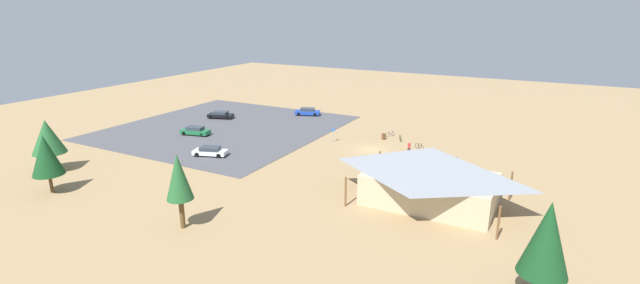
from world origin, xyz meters
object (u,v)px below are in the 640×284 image
car_green_inner_stall (195,131)px  bicycle_black_by_bin (419,146)px  bicycle_teal_near_sign (448,168)px  car_blue_mid_lot (308,112)px  bicycle_black_near_porch (377,167)px  bicycle_blue_mid_cluster (437,163)px  bicycle_green_yard_right (400,139)px  pine_far_east (547,239)px  bicycle_yellow_yard_front (457,160)px  bike_pavilion (431,173)px  pine_west (47,137)px  lot_sign (333,133)px  pine_midwest (179,177)px  visitor_crossing_yard (386,157)px  car_black_end_stall (221,115)px  bicycle_white_lone_west (445,157)px  pine_center (46,155)px  bicycle_red_lone_east (422,154)px  trash_bin (384,136)px  visitor_by_pavilion (482,176)px  bicycle_silver_yard_center (398,165)px  car_white_by_curb (210,151)px  visitor_near_lot (409,148)px  bicycle_orange_edge_north (424,164)px  bicycle_purple_trailside (390,134)px

car_green_inner_stall → bicycle_black_by_bin: bearing=-163.9°
bicycle_teal_near_sign → car_blue_mid_lot: (30.21, -17.75, 0.36)m
bicycle_black_near_porch → bicycle_blue_mid_cluster: 8.07m
bicycle_green_yard_right → bicycle_blue_mid_cluster: bearing=131.8°
pine_far_east → bicycle_yellow_yard_front: (11.08, -26.07, -4.14)m
bike_pavilion → pine_west: (43.71, 12.57, 1.11)m
lot_sign → pine_west: size_ratio=0.34×
pine_midwest → visitor_crossing_yard: 28.14m
pine_far_east → visitor_crossing_yard: 29.30m
pine_midwest → car_black_end_stall: 43.21m
lot_sign → bicycle_teal_near_sign: (-18.12, 4.35, -1.03)m
pine_midwest → bicycle_white_lone_west: bearing=-118.1°
bicycle_blue_mid_cluster → car_green_inner_stall: (37.48, 3.78, 0.36)m
lot_sign → pine_center: (18.47, 31.89, 2.89)m
bicycle_black_near_porch → bicycle_teal_near_sign: bicycle_black_near_porch is taller
bicycle_blue_mid_cluster → car_black_end_stall: 41.94m
pine_center → bicycle_red_lone_east: bearing=-135.7°
car_blue_mid_lot → car_black_end_stall: 16.07m
bicycle_blue_mid_cluster → bicycle_yellow_yard_front: bearing=-133.6°
bike_pavilion → bicycle_teal_near_sign: (0.54, -10.77, -2.92)m
trash_bin → pine_far_east: size_ratio=0.12×
bicycle_red_lone_east → visitor_by_pavilion: (-8.83, 6.44, 0.53)m
bicycle_silver_yard_center → car_white_by_curb: size_ratio=0.29×
bike_pavilion → bicycle_red_lone_east: (4.87, -14.66, -2.93)m
car_white_by_curb → visitor_by_pavilion: (-34.43, -7.03, 0.22)m
trash_bin → pine_west: bearing=46.3°
pine_midwest → bicycle_teal_near_sign: 32.61m
bicycle_teal_near_sign → car_blue_mid_lot: 35.04m
trash_bin → lot_sign: size_ratio=0.41×
pine_center → bicycle_white_lone_west: pine_center is taller
pine_far_east → visitor_near_lot: bearing=-56.4°
pine_center → bicycle_orange_edge_north: pine_center is taller
pine_midwest → car_blue_mid_lot: bearing=-74.6°
trash_bin → pine_midwest: 36.97m
pine_far_east → car_green_inner_stall: 54.61m
bicycle_black_by_bin → visitor_by_pavilion: (-10.11, 9.58, 0.52)m
trash_bin → bicycle_black_near_porch: 14.06m
visitor_by_pavilion → visitor_crossing_yard: 12.35m
bicycle_purple_trailside → bicycle_green_yard_right: (-2.24, 1.76, -0.01)m
bicycle_black_near_porch → visitor_crossing_yard: size_ratio=1.00×
bicycle_blue_mid_cluster → bicycle_black_near_porch: bearing=40.6°
bike_pavilion → bicycle_yellow_yard_front: (0.13, -14.09, -2.92)m
trash_bin → bicycle_black_by_bin: bearing=159.8°
pine_far_east → pine_midwest: size_ratio=1.01×
pine_west → bicycle_teal_near_sign: bearing=-151.6°
bicycle_yellow_yard_front → bicycle_white_lone_west: size_ratio=1.27×
trash_bin → bicycle_green_yard_right: 2.58m
lot_sign → pine_center: 36.96m
car_blue_mid_lot → car_black_end_stall: (12.82, 9.69, -0.04)m
pine_west → visitor_crossing_yard: (-35.43, -22.39, -3.58)m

